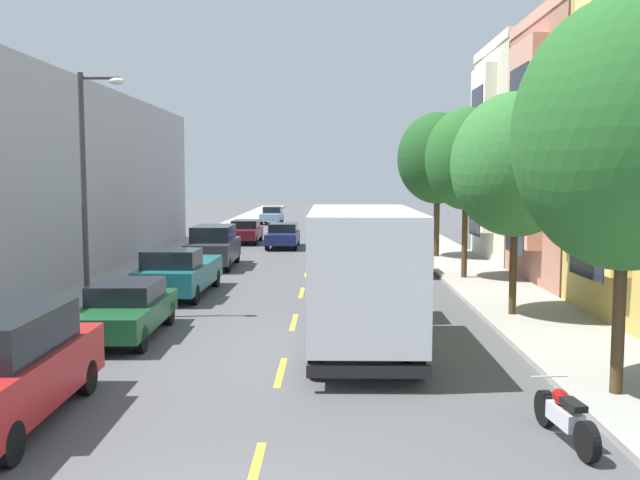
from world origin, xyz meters
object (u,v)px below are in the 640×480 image
(delivery_box_truck, at_px, (361,269))
(moving_navy_sedan, at_px, (283,235))
(street_tree_third, at_px, (466,159))
(parked_pickup_white, at_px, (380,224))
(parked_hatchback_sky, at_px, (272,215))
(parked_sedan_forest, at_px, (126,309))
(street_lamp, at_px, (89,176))
(street_tree_farthest, at_px, (438,158))
(parked_suv_charcoal, at_px, (214,246))
(parked_wagon_black, at_px, (367,215))
(parked_pickup_teal, at_px, (179,272))
(parked_hatchback_silver, at_px, (406,256))
(parked_sedan_burgundy, at_px, (245,231))
(street_tree_nearest, at_px, (626,134))
(parked_motorcycle, at_px, (565,417))
(parked_suv_red, at_px, (0,368))
(street_tree_second, at_px, (516,165))

(delivery_box_truck, distance_m, moving_navy_sedan, 23.68)
(street_tree_third, height_order, parked_pickup_white, street_tree_third)
(parked_hatchback_sky, distance_m, parked_sedan_forest, 42.88)
(parked_pickup_white, height_order, parked_hatchback_sky, parked_pickup_white)
(street_lamp, xyz_separation_m, moving_navy_sedan, (4.15, 20.23, -3.43))
(street_tree_farthest, bearing_deg, parked_suv_charcoal, -161.97)
(street_tree_farthest, relative_size, parked_suv_charcoal, 1.50)
(street_lamp, xyz_separation_m, delivery_box_truck, (7.75, -3.14, -2.25))
(parked_wagon_black, bearing_deg, parked_sedan_forest, -101.06)
(street_tree_farthest, xyz_separation_m, parked_pickup_teal, (-10.66, -11.06, -4.26))
(street_tree_third, xyz_separation_m, parked_hatchback_silver, (-2.12, 1.96, -4.11))
(parked_sedan_burgundy, bearing_deg, street_lamp, -93.90)
(parked_hatchback_sky, bearing_deg, parked_hatchback_silver, -74.63)
(street_tree_nearest, relative_size, parked_pickup_white, 1.37)
(parked_pickup_teal, bearing_deg, parked_sedan_forest, -90.15)
(street_tree_farthest, bearing_deg, parked_wagon_black, 94.79)
(delivery_box_truck, xyz_separation_m, parked_hatchback_sky, (-6.05, 43.74, -1.17))
(street_tree_farthest, bearing_deg, moving_navy_sedan, 147.21)
(parked_sedan_burgundy, bearing_deg, parked_suv_charcoal, -89.94)
(street_tree_nearest, xyz_separation_m, parked_suv_charcoal, (-10.77, 18.57, -3.94))
(delivery_box_truck, height_order, parked_pickup_teal, delivery_box_truck)
(parked_hatchback_sky, xyz_separation_m, parked_suv_charcoal, (-0.12, -29.15, 0.23))
(parked_hatchback_sky, bearing_deg, parked_motorcycle, -79.75)
(delivery_box_truck, height_order, parked_suv_red, delivery_box_truck)
(parked_hatchback_silver, height_order, parked_motorcycle, parked_hatchback_silver)
(street_tree_nearest, height_order, moving_navy_sedan, street_tree_nearest)
(parked_hatchback_silver, xyz_separation_m, parked_sedan_forest, (-8.56, -11.84, -0.01))
(street_tree_second, xyz_separation_m, parked_wagon_black, (-2.19, 40.88, -3.70))
(street_tree_second, distance_m, delivery_box_truck, 6.26)
(street_tree_third, relative_size, moving_navy_sedan, 1.50)
(parked_sedan_burgundy, xyz_separation_m, parked_suv_charcoal, (0.01, -11.63, 0.24))
(parked_hatchback_silver, relative_size, parked_sedan_forest, 0.89)
(delivery_box_truck, xyz_separation_m, parked_sedan_forest, (-6.07, 0.86, -1.18))
(parked_wagon_black, bearing_deg, parked_pickup_teal, -102.81)
(street_tree_farthest, bearing_deg, parked_sedan_burgundy, 142.97)
(street_tree_farthest, distance_m, parked_motorcycle, 24.64)
(parked_pickup_teal, bearing_deg, parked_hatchback_sky, 89.99)
(moving_navy_sedan, bearing_deg, street_tree_nearest, -73.31)
(parked_pickup_teal, xyz_separation_m, parked_wagon_black, (8.47, 37.22, -0.02))
(street_tree_farthest, height_order, parked_hatchback_silver, street_tree_farthest)
(parked_hatchback_sky, distance_m, parked_suv_red, 49.20)
(parked_pickup_white, xyz_separation_m, parked_hatchback_sky, (-8.73, 11.75, -0.07))
(street_tree_third, bearing_deg, street_tree_nearest, -90.00)
(street_tree_third, relative_size, parked_hatchback_sky, 1.67)
(street_tree_farthest, xyz_separation_m, parked_sedan_burgundy, (-10.78, 8.13, -4.34))
(delivery_box_truck, height_order, parked_sedan_burgundy, delivery_box_truck)
(street_tree_third, xyz_separation_m, parked_motorcycle, (-1.65, -16.77, -4.45))
(parked_hatchback_silver, relative_size, parked_motorcycle, 1.97)
(parked_suv_charcoal, bearing_deg, parked_sedan_burgundy, 90.06)
(parked_pickup_teal, relative_size, parked_pickup_white, 1.00)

